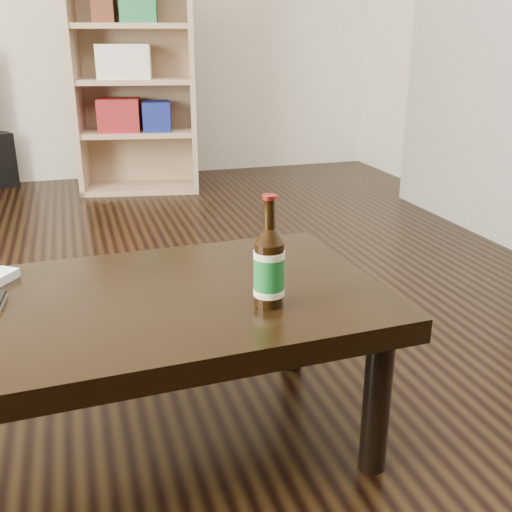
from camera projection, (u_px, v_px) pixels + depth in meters
name	position (u px, v px, depth m)	size (l,w,h in m)	color
floor	(32.00, 409.00, 1.69)	(5.00, 6.00, 0.01)	black
bookshelf	(133.00, 76.00, 3.88)	(0.82, 0.49, 1.44)	tan
coffee_table	(146.00, 318.00, 1.40)	(1.14, 0.69, 0.42)	black
beer_bottle	(269.00, 268.00, 1.31)	(0.08, 0.08, 0.25)	black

